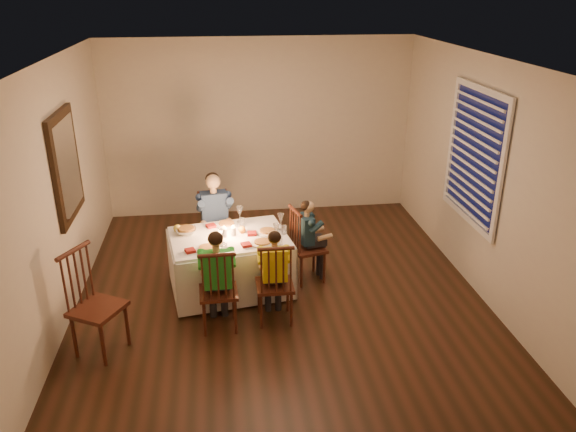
{
  "coord_description": "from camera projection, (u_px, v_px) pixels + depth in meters",
  "views": [
    {
      "loc": [
        -0.61,
        -5.61,
        3.3
      ],
      "look_at": [
        0.13,
        0.15,
        0.86
      ],
      "focal_mm": 35.0,
      "sensor_mm": 36.0,
      "label": 1
    }
  ],
  "objects": [
    {
      "name": "chair_end",
      "position": [
        307.0,
        279.0,
        6.73
      ],
      "size": [
        0.44,
        0.46,
        0.93
      ],
      "primitive_type": null,
      "rotation": [
        0.0,
        0.0,
        1.81
      ],
      "color": "#34170E",
      "rests_on": "ground"
    },
    {
      "name": "setting_teal",
      "position": [
        268.0,
        232.0,
        6.31
      ],
      "size": [
        0.3,
        0.3,
        0.02
      ],
      "primitive_type": "cylinder",
      "rotation": [
        0.0,
        0.0,
        0.16
      ],
      "color": "white",
      "rests_on": "dining_table"
    },
    {
      "name": "wall_mirror",
      "position": [
        66.0,
        166.0,
        5.91
      ],
      "size": [
        0.06,
        0.95,
        1.15
      ],
      "color": "black",
      "rests_on": "wall_left"
    },
    {
      "name": "candle_right",
      "position": [
        233.0,
        232.0,
        6.23
      ],
      "size": [
        0.06,
        0.06,
        0.1
      ],
      "primitive_type": "cylinder",
      "color": "silver",
      "rests_on": "dining_table"
    },
    {
      "name": "chair_adult",
      "position": [
        217.0,
        263.0,
        7.11
      ],
      "size": [
        0.43,
        0.41,
        0.93
      ],
      "primitive_type": null,
      "rotation": [
        0.0,
        0.0,
        0.14
      ],
      "color": "#34170E",
      "rests_on": "ground"
    },
    {
      "name": "chair_near_left",
      "position": [
        220.0,
        327.0,
        5.8
      ],
      "size": [
        0.39,
        0.37,
        0.93
      ],
      "primitive_type": null,
      "rotation": [
        0.0,
        0.0,
        3.17
      ],
      "color": "#34170E",
      "rests_on": "ground"
    },
    {
      "name": "chair_extra",
      "position": [
        104.0,
        350.0,
        5.42
      ],
      "size": [
        0.58,
        0.59,
        1.06
      ],
      "primitive_type": null,
      "rotation": [
        0.0,
        0.0,
        1.05
      ],
      "color": "#34170E",
      "rests_on": "ground"
    },
    {
      "name": "orange_fruit",
      "position": [
        242.0,
        230.0,
        6.3
      ],
      "size": [
        0.08,
        0.08,
        0.08
      ],
      "primitive_type": "sphere",
      "color": "#FFA015",
      "rests_on": "dining_table"
    },
    {
      "name": "child_green",
      "position": [
        220.0,
        327.0,
        5.8
      ],
      "size": [
        0.37,
        0.35,
        1.09
      ],
      "primitive_type": null,
      "rotation": [
        0.0,
        0.0,
        3.17
      ],
      "color": "green",
      "rests_on": "ground"
    },
    {
      "name": "ground",
      "position": [
        279.0,
        290.0,
        6.48
      ],
      "size": [
        5.0,
        5.0,
        0.0
      ],
      "primitive_type": "plane",
      "color": "black",
      "rests_on": "ground"
    },
    {
      "name": "window_blinds",
      "position": [
        473.0,
        156.0,
        6.25
      ],
      "size": [
        0.07,
        1.34,
        1.54
      ],
      "color": "#0D1036",
      "rests_on": "wall_right"
    },
    {
      "name": "candle_left",
      "position": [
        224.0,
        233.0,
        6.2
      ],
      "size": [
        0.06,
        0.06,
        0.1
      ],
      "primitive_type": "cylinder",
      "color": "silver",
      "rests_on": "dining_table"
    },
    {
      "name": "adult",
      "position": [
        217.0,
        263.0,
        7.11
      ],
      "size": [
        0.47,
        0.44,
        1.19
      ],
      "primitive_type": null,
      "rotation": [
        0.0,
        0.0,
        0.14
      ],
      "color": "navy",
      "rests_on": "ground"
    },
    {
      "name": "setting_adult",
      "position": [
        227.0,
        224.0,
        6.51
      ],
      "size": [
        0.3,
        0.3,
        0.02
      ],
      "primitive_type": "cylinder",
      "rotation": [
        0.0,
        0.0,
        0.16
      ],
      "color": "white",
      "rests_on": "dining_table"
    },
    {
      "name": "wall_right",
      "position": [
        479.0,
        176.0,
        6.24
      ],
      "size": [
        0.02,
        5.0,
        2.6
      ],
      "primitive_type": "cube",
      "color": "beige",
      "rests_on": "ground"
    },
    {
      "name": "setting_green",
      "position": [
        207.0,
        249.0,
        5.92
      ],
      "size": [
        0.3,
        0.3,
        0.02
      ],
      "primitive_type": "cylinder",
      "rotation": [
        0.0,
        0.0,
        0.16
      ],
      "color": "white",
      "rests_on": "dining_table"
    },
    {
      "name": "wall_back",
      "position": [
        259.0,
        128.0,
        8.26
      ],
      "size": [
        4.5,
        0.02,
        2.6
      ],
      "primitive_type": "cube",
      "color": "beige",
      "rests_on": "ground"
    },
    {
      "name": "dining_table",
      "position": [
        230.0,
        252.0,
        6.31
      ],
      "size": [
        1.44,
        1.14,
        0.65
      ],
      "rotation": [
        0.0,
        0.0,
        0.16
      ],
      "color": "white",
      "rests_on": "ground"
    },
    {
      "name": "squash",
      "position": [
        177.0,
        228.0,
        6.32
      ],
      "size": [
        0.09,
        0.09,
        0.09
      ],
      "primitive_type": "sphere",
      "color": "yellow",
      "rests_on": "dining_table"
    },
    {
      "name": "child_teal",
      "position": [
        307.0,
        279.0,
        6.73
      ],
      "size": [
        0.36,
        0.38,
        1.01
      ],
      "primitive_type": null,
      "rotation": [
        0.0,
        0.0,
        1.81
      ],
      "color": "#19303E",
      "rests_on": "ground"
    },
    {
      "name": "ceiling",
      "position": [
        277.0,
        59.0,
        5.47
      ],
      "size": [
        5.0,
        5.0,
        0.0
      ],
      "primitive_type": "plane",
      "color": "white",
      "rests_on": "wall_back"
    },
    {
      "name": "child_yellow",
      "position": [
        275.0,
        319.0,
        5.93
      ],
      "size": [
        0.33,
        0.31,
        1.03
      ],
      "primitive_type": null,
      "rotation": [
        0.0,
        0.0,
        3.14
      ],
      "color": "yellow",
      "rests_on": "ground"
    },
    {
      "name": "setting_yellow",
      "position": [
        263.0,
        243.0,
        6.05
      ],
      "size": [
        0.3,
        0.3,
        0.02
      ],
      "primitive_type": "cylinder",
      "rotation": [
        0.0,
        0.0,
        0.16
      ],
      "color": "white",
      "rests_on": "dining_table"
    },
    {
      "name": "chair_near_right",
      "position": [
        275.0,
        319.0,
        5.93
      ],
      "size": [
        0.38,
        0.36,
        0.93
      ],
      "primitive_type": null,
      "rotation": [
        0.0,
        0.0,
        3.14
      ],
      "color": "#34170E",
      "rests_on": "ground"
    },
    {
      "name": "wall_left",
      "position": [
        59.0,
        194.0,
        5.71
      ],
      "size": [
        0.02,
        5.0,
        2.6
      ],
      "primitive_type": "cube",
      "color": "beige",
      "rests_on": "ground"
    },
    {
      "name": "serving_bowl",
      "position": [
        186.0,
        231.0,
        6.29
      ],
      "size": [
        0.24,
        0.24,
        0.06
      ],
      "primitive_type": "imported",
      "rotation": [
        0.0,
        0.0,
        -0.02
      ],
      "color": "white",
      "rests_on": "dining_table"
    }
  ]
}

